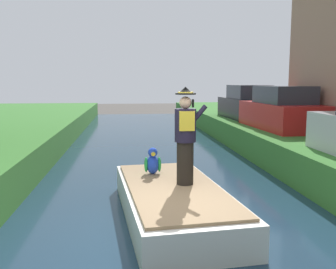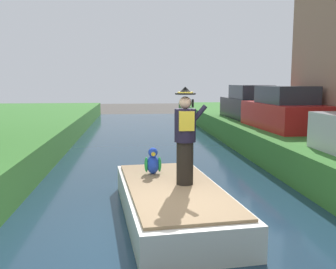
{
  "view_description": "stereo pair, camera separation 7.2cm",
  "coord_description": "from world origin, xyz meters",
  "px_view_note": "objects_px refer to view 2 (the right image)",
  "views": [
    {
      "loc": [
        -0.86,
        -5.83,
        2.65
      ],
      "look_at": [
        -0.04,
        1.52,
        1.61
      ],
      "focal_mm": 40.19,
      "sensor_mm": 36.0,
      "label": 1
    },
    {
      "loc": [
        -0.79,
        -5.83,
        2.65
      ],
      "look_at": [
        -0.04,
        1.52,
        1.61
      ],
      "focal_mm": 40.19,
      "sensor_mm": 36.0,
      "label": 2
    }
  ],
  "objects_px": {
    "person_pirate": "(185,136)",
    "parked_car_red": "(283,111)",
    "parrot_plush": "(153,162)",
    "boat": "(173,202)",
    "parked_car_dark": "(249,104)"
  },
  "relations": [
    {
      "from": "parrot_plush",
      "to": "parked_car_dark",
      "type": "height_order",
      "value": "parked_car_dark"
    },
    {
      "from": "boat",
      "to": "person_pirate",
      "type": "relative_size",
      "value": 2.36
    },
    {
      "from": "boat",
      "to": "parked_car_dark",
      "type": "relative_size",
      "value": 1.09
    },
    {
      "from": "person_pirate",
      "to": "parked_car_red",
      "type": "bearing_deg",
      "value": 42.39
    },
    {
      "from": "parrot_plush",
      "to": "boat",
      "type": "bearing_deg",
      "value": -71.53
    },
    {
      "from": "parrot_plush",
      "to": "person_pirate",
      "type": "bearing_deg",
      "value": -57.17
    },
    {
      "from": "parrot_plush",
      "to": "parked_car_dark",
      "type": "xyz_separation_m",
      "value": [
        4.92,
        8.79,
        0.67
      ]
    },
    {
      "from": "parked_car_red",
      "to": "person_pirate",
      "type": "bearing_deg",
      "value": -126.63
    },
    {
      "from": "parked_car_dark",
      "to": "parked_car_red",
      "type": "bearing_deg",
      "value": -90.0
    },
    {
      "from": "person_pirate",
      "to": "parked_car_dark",
      "type": "bearing_deg",
      "value": 54.73
    },
    {
      "from": "person_pirate",
      "to": "parrot_plush",
      "type": "bearing_deg",
      "value": 111.85
    },
    {
      "from": "boat",
      "to": "parrot_plush",
      "type": "xyz_separation_m",
      "value": [
        -0.32,
        0.96,
        0.55
      ]
    },
    {
      "from": "boat",
      "to": "parrot_plush",
      "type": "height_order",
      "value": "parrot_plush"
    },
    {
      "from": "parked_car_red",
      "to": "parked_car_dark",
      "type": "height_order",
      "value": "same"
    },
    {
      "from": "person_pirate",
      "to": "parked_car_red",
      "type": "relative_size",
      "value": 0.46
    }
  ]
}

